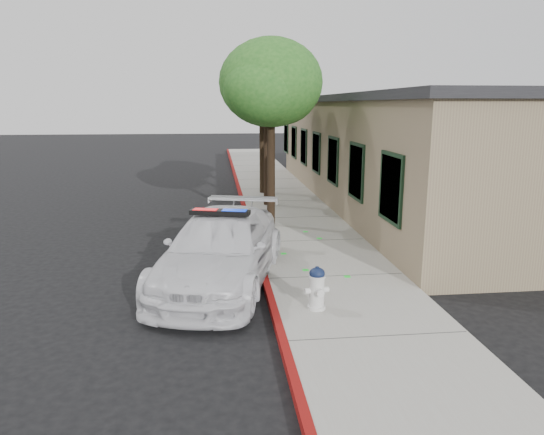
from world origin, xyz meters
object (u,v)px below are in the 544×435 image
at_px(clapboard_building, 408,150).
at_px(street_tree_near, 271,87).
at_px(street_tree_far, 263,100).
at_px(fire_hydrant, 317,288).
at_px(police_car, 221,250).
at_px(street_tree_mid, 266,98).

distance_m(clapboard_building, street_tree_near, 7.52).
bearing_deg(clapboard_building, street_tree_far, 160.60).
bearing_deg(street_tree_near, fire_hydrant, -89.15).
relative_size(police_car, street_tree_near, 1.01).
bearing_deg(fire_hydrant, clapboard_building, 53.89).
distance_m(clapboard_building, fire_hydrant, 12.34).
bearing_deg(clapboard_building, street_tree_near, -146.09).
xyz_separation_m(clapboard_building, street_tree_mid, (-5.75, -0.66, 2.01)).
height_order(fire_hydrant, street_tree_far, street_tree_far).
distance_m(police_car, street_tree_far, 11.44).
bearing_deg(police_car, fire_hydrant, -33.70).
bearing_deg(street_tree_near, clapboard_building, 33.91).
bearing_deg(street_tree_mid, clapboard_building, 6.52).
height_order(clapboard_building, police_car, clapboard_building).
xyz_separation_m(clapboard_building, street_tree_near, (-5.94, -4.00, 2.28)).
relative_size(clapboard_building, street_tree_near, 3.66).
bearing_deg(police_car, street_tree_near, 85.72).
bearing_deg(street_tree_near, police_car, -108.95).
distance_m(police_car, fire_hydrant, 2.64).
bearing_deg(street_tree_far, street_tree_mid, -92.70).
bearing_deg(street_tree_mid, fire_hydrant, -90.51).
bearing_deg(police_car, street_tree_mid, 91.95).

